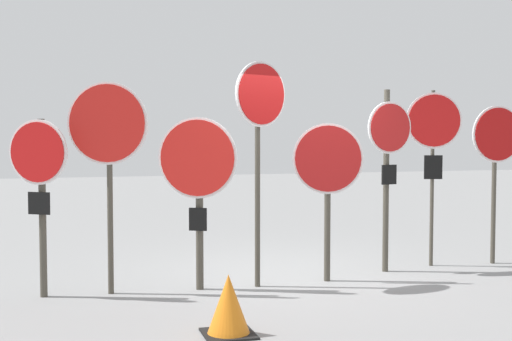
% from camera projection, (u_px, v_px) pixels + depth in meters
% --- Properties ---
extents(ground_plane, '(40.00, 40.00, 0.00)m').
position_uv_depth(ground_plane, '(292.00, 279.00, 8.91)').
color(ground_plane, gray).
extents(stop_sign_0, '(0.63, 0.40, 1.99)m').
position_uv_depth(stop_sign_0, '(39.00, 174.00, 7.83)').
color(stop_sign_0, '#474238').
rests_on(stop_sign_0, ground).
extents(stop_sign_1, '(0.87, 0.38, 2.40)m').
position_uv_depth(stop_sign_1, '(108.00, 137.00, 7.96)').
color(stop_sign_1, '#474238').
rests_on(stop_sign_1, ground).
extents(stop_sign_2, '(0.84, 0.45, 2.01)m').
position_uv_depth(stop_sign_2, '(198.00, 172.00, 8.19)').
color(stop_sign_2, '#474238').
rests_on(stop_sign_2, ground).
extents(stop_sign_3, '(0.70, 0.36, 2.66)m').
position_uv_depth(stop_sign_3, '(260.00, 119.00, 8.33)').
color(stop_sign_3, '#474238').
rests_on(stop_sign_3, ground).
extents(stop_sign_4, '(0.83, 0.30, 1.95)m').
position_uv_depth(stop_sign_4, '(328.00, 170.00, 8.66)').
color(stop_sign_4, '#474238').
rests_on(stop_sign_4, ground).
extents(stop_sign_5, '(0.67, 0.19, 2.38)m').
position_uv_depth(stop_sign_5, '(388.00, 151.00, 9.25)').
color(stop_sign_5, '#474238').
rests_on(stop_sign_5, ground).
extents(stop_sign_6, '(0.74, 0.23, 2.40)m').
position_uv_depth(stop_sign_6, '(434.00, 134.00, 9.62)').
color(stop_sign_6, '#474238').
rests_on(stop_sign_6, ground).
extents(stop_sign_7, '(0.79, 0.13, 2.19)m').
position_uv_depth(stop_sign_7, '(497.00, 147.00, 9.80)').
color(stop_sign_7, '#474238').
rests_on(stop_sign_7, ground).
extents(traffic_cone_0, '(0.46, 0.46, 0.56)m').
position_uv_depth(traffic_cone_0, '(229.00, 305.00, 6.47)').
color(traffic_cone_0, black).
rests_on(traffic_cone_0, ground).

